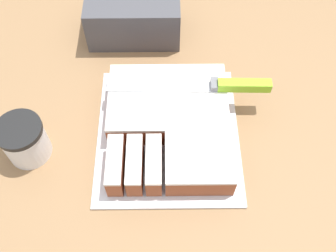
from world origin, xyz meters
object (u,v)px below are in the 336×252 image
knife (222,86)px  storage_box (134,17)px  coffee_cup (24,140)px  cake_board (168,134)px  cake (170,124)px

knife → storage_box: (-0.20, 0.23, -0.02)m
knife → storage_box: bearing=-48.4°
coffee_cup → knife: bearing=15.7°
storage_box → knife: bearing=-49.7°
cake_board → cake: (0.00, 0.00, 0.03)m
cake → storage_box: bearing=105.7°
knife → storage_box: size_ratio=1.55×
cake_board → knife: knife is taller
cake_board → storage_box: storage_box is taller
knife → cake: bearing=34.0°
cake → knife: size_ratio=0.83×
cake_board → storage_box: size_ratio=1.50×
cake_board → knife: (0.11, 0.08, 0.07)m
cake_board → storage_box: 0.32m
cake → knife: knife is taller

